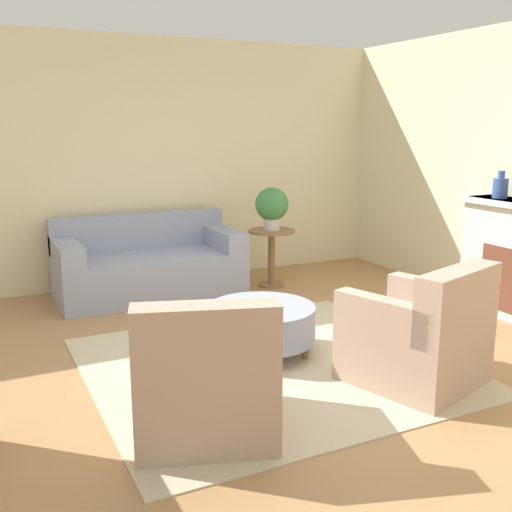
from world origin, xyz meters
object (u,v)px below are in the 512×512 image
object	(u,v)px
side_table	(272,248)
potted_plant_on_side_table	(272,206)
couch	(148,266)
ottoman_table	(261,323)
armchair_left	(204,380)
vase_mantel_near	(500,187)
armchair_right	(420,338)

from	to	relation	value
side_table	potted_plant_on_side_table	size ratio (longest dim) A/B	1.37
couch	ottoman_table	size ratio (longest dim) A/B	2.24
armchair_left	ottoman_table	world-z (taller)	armchair_left
potted_plant_on_side_table	vase_mantel_near	bearing A→B (deg)	-48.59
vase_mantel_near	potted_plant_on_side_table	distance (m)	2.39
couch	armchair_right	xyz separation A→B (m)	(1.09, -3.12, 0.03)
ottoman_table	potted_plant_on_side_table	distance (m)	2.22
armchair_right	ottoman_table	bearing A→B (deg)	127.91
armchair_right	side_table	world-z (taller)	armchair_right
armchair_left	vase_mantel_near	distance (m)	3.76
couch	side_table	xyz separation A→B (m)	(1.37, -0.28, 0.13)
vase_mantel_near	ottoman_table	bearing A→B (deg)	-178.64
couch	side_table	size ratio (longest dim) A/B	2.97
couch	potted_plant_on_side_table	size ratio (longest dim) A/B	4.07
ottoman_table	side_table	bearing A→B (deg)	60.24
side_table	potted_plant_on_side_table	world-z (taller)	potted_plant_on_side_table
couch	armchair_left	size ratio (longest dim) A/B	1.88
armchair_left	ottoman_table	xyz separation A→B (m)	(0.87, 0.99, -0.07)
armchair_left	side_table	world-z (taller)	armchair_left
ottoman_table	side_table	xyz separation A→B (m)	(1.05, 1.84, 0.18)
armchair_left	potted_plant_on_side_table	distance (m)	3.48
armchair_right	ottoman_table	size ratio (longest dim) A/B	1.19
armchair_left	ottoman_table	size ratio (longest dim) A/B	1.19
vase_mantel_near	side_table	bearing A→B (deg)	131.41
armchair_right	side_table	size ratio (longest dim) A/B	1.58
couch	armchair_right	size ratio (longest dim) A/B	1.88
couch	vase_mantel_near	distance (m)	3.71
ottoman_table	vase_mantel_near	xyz separation A→B (m)	(2.62, 0.06, 0.97)
ottoman_table	side_table	size ratio (longest dim) A/B	1.33
vase_mantel_near	potted_plant_on_side_table	size ratio (longest dim) A/B	0.55
ottoman_table	potted_plant_on_side_table	xyz separation A→B (m)	(1.05, 1.84, 0.67)
side_table	vase_mantel_near	size ratio (longest dim) A/B	2.47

